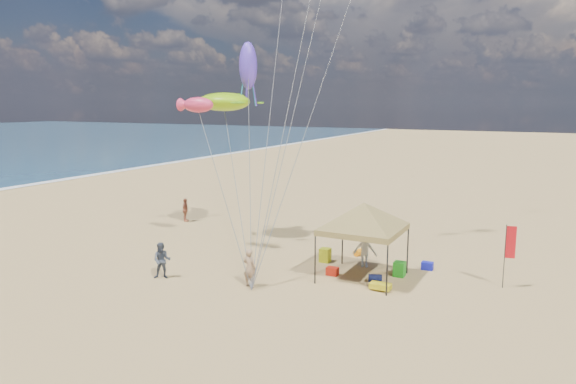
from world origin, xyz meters
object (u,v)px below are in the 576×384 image
Objects in this scene: cooler_blue at (427,266)px; beach_cart at (380,286)px; person_near_b at (162,261)px; person_far_a at (185,210)px; feather_flag at (509,246)px; person_near_c at (365,249)px; cooler_red at (332,271)px; chair_green at (399,269)px; canopy_tent at (364,206)px; chair_yellow at (325,255)px; person_near_a at (250,268)px.

beach_cart is (-1.20, -3.81, 0.01)m from cooler_blue.
person_near_b reaches higher than person_far_a.
feather_flag reaches higher than person_near_c.
person_near_b is (-6.86, -3.94, 0.66)m from cooler_red.
beach_cart is at bearing -134.57° from person_far_a.
canopy_tent is at bearing -144.14° from chair_green.
person_near_c is 1.12× the size of person_far_a.
beach_cart is at bearing -10.86° from person_near_b.
person_near_a is (-1.55, -4.88, 0.51)m from chair_yellow.
chair_green is 7.06m from person_near_a.
chair_green is 2.24m from beach_cart.
person_near_c reaches higher than chair_yellow.
person_near_a reaches higher than chair_green.
canopy_tent is 12.36× the size of cooler_red.
person_near_b is at bearing -135.11° from chair_yellow.
person_near_a is at bearing -158.04° from beach_cart.
feather_flag is 15.47m from person_near_b.
chair_yellow is 4.64m from beach_cart.
cooler_red is at bearing -135.26° from person_far_a.
feather_flag is 5.26× the size of cooler_red.
canopy_tent reaches higher than person_far_a.
feather_flag is 1.65× the size of person_near_a.
cooler_blue is 0.31× the size of person_near_a.
chair_green is at bearing -7.44° from chair_yellow.
cooler_blue is at bearing 58.76° from chair_green.
feather_flag is 1.58× the size of person_near_c.
chair_green is at bearing -137.32° from person_near_a.
person_far_a is at bearing -36.45° from person_near_a.
cooler_red is 14.52m from person_far_a.
cooler_blue is at bearing 4.16° from person_near_b.
chair_green reaches higher than cooler_blue.
feather_flag is at bearing 14.66° from canopy_tent.
chair_yellow is (-3.97, 0.52, 0.00)m from chair_green.
person_far_a is at bearing 168.49° from feather_flag.
cooler_blue is 3.99m from beach_cart.
feather_flag is 7.87m from cooler_red.
chair_yellow is at bearing -179.90° from feather_flag.
canopy_tent is 3.94× the size of person_near_b.
feather_flag is 5.83m from beach_cart.
cooler_blue is 17.32m from person_far_a.
person_near_c is (-0.46, 1.71, -2.52)m from canopy_tent.
cooler_red is at bearing -143.28° from cooler_blue.
person_near_a is at bearing -151.64° from person_far_a.
person_near_b is at bearing -147.57° from cooler_blue.
chair_yellow is (-4.93, -1.06, 0.16)m from cooler_blue.
feather_flag reaches higher than cooler_red.
chair_green is 0.39× the size of person_near_c.
chair_yellow is at bearing 16.62° from person_near_b.
beach_cart is (1.22, -1.17, -3.23)m from canopy_tent.
cooler_blue is at bearing 72.57° from beach_cart.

